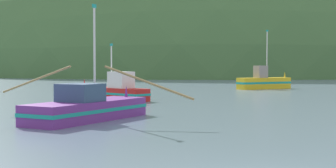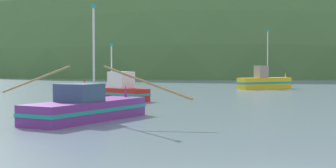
# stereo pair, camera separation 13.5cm
# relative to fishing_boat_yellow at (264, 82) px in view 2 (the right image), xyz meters

# --- Properties ---
(hill_mid_left) EXTENTS (84.89, 67.91, 92.63)m
(hill_mid_left) POSITION_rel_fishing_boat_yellow_xyz_m (29.73, 201.37, -0.88)
(hill_mid_left) COLOR #516B38
(hill_mid_left) RESTS_ON ground
(hill_far_right) EXTENTS (191.20, 152.96, 98.75)m
(hill_far_right) POSITION_rel_fishing_boat_yellow_xyz_m (34.95, 106.89, -0.88)
(hill_far_right) COLOR #47703D
(hill_far_right) RESTS_ON ground
(hill_mid_right) EXTENTS (142.05, 113.64, 80.44)m
(hill_mid_right) POSITION_rel_fishing_boat_yellow_xyz_m (117.36, 200.26, -0.88)
(hill_mid_right) COLOR #2D562D
(hill_mid_right) RESTS_ON ground
(fishing_boat_yellow) EXTENTS (7.45, 3.54, 7.26)m
(fishing_boat_yellow) POSITION_rel_fishing_boat_yellow_xyz_m (0.00, 0.00, 0.00)
(fishing_boat_yellow) COLOR gold
(fishing_boat_yellow) RESTS_ON ground
(fishing_boat_purple) EXTENTS (9.65, 8.72, 6.36)m
(fishing_boat_purple) POSITION_rel_fishing_boat_yellow_xyz_m (-23.35, -29.73, -0.19)
(fishing_boat_purple) COLOR #6B2D84
(fishing_boat_purple) RESTS_ON ground
(fishing_boat_red) EXTENTS (5.90, 7.88, 4.82)m
(fishing_boat_red) POSITION_rel_fishing_boat_yellow_xyz_m (-20.23, -14.38, -0.11)
(fishing_boat_red) COLOR red
(fishing_boat_red) RESTS_ON ground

